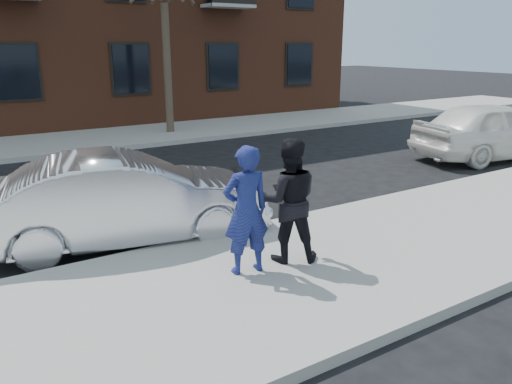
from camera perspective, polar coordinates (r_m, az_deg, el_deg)
ground at (r=6.41m, az=-8.57°, el=-12.48°), size 100.00×100.00×0.00m
near_sidewalk at (r=6.17m, az=-7.63°, el=-12.86°), size 50.00×3.50×0.15m
near_curb at (r=7.69m, az=-13.32°, el=-7.01°), size 50.00×0.10×0.15m
far_sidewalk at (r=16.85m, az=-24.36°, el=4.82°), size 50.00×3.50×0.15m
far_curb at (r=15.10m, az=-23.33°, el=3.71°), size 50.00×0.10×0.15m
silver_sedan at (r=8.17m, az=-14.58°, el=-0.79°), size 4.62×2.32×1.45m
white_car at (r=15.33m, az=25.66°, el=6.38°), size 4.98×2.77×1.60m
man_hoodie at (r=6.48m, az=-1.15°, el=-2.12°), size 0.68×0.54×1.73m
man_peacoat at (r=6.88m, az=3.74°, el=-0.98°), size 1.06×0.98×1.74m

